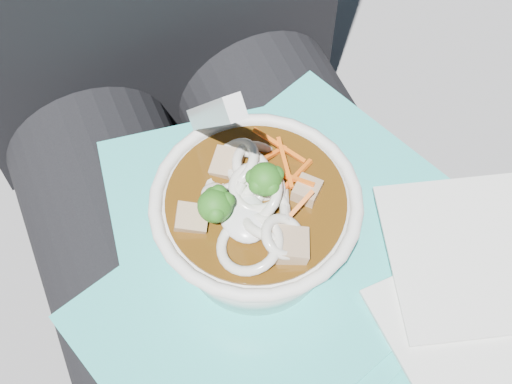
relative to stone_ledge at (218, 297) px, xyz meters
name	(u,v)px	position (x,y,z in m)	size (l,w,h in m)	color
stone_ledge	(218,297)	(0.00, 0.00, 0.00)	(1.00, 0.50, 0.42)	slate
lap	(267,322)	(0.00, -0.15, 0.29)	(0.33, 0.48, 0.16)	black
person_body	(225,214)	(0.00, -0.06, 0.32)	(0.34, 0.94, 0.97)	black
plastic_bag	(295,276)	(0.02, -0.15, 0.38)	(0.32, 0.37, 0.02)	#2CB7B2
napkins	(475,294)	(0.13, -0.22, 0.39)	(0.17, 0.19, 0.01)	silver
udon_bowl	(255,220)	(0.00, -0.13, 0.43)	(0.15, 0.16, 0.19)	white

